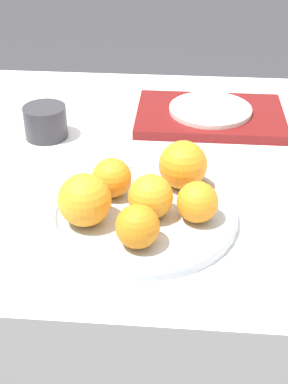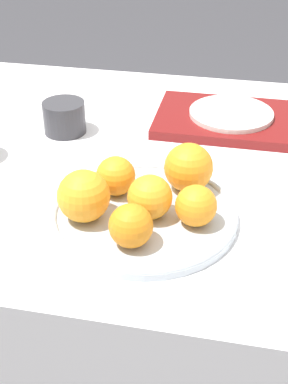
{
  "view_description": "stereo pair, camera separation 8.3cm",
  "coord_description": "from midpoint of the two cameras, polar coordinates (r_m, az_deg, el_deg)",
  "views": [
    {
      "loc": [
        0.08,
        -0.89,
        1.28
      ],
      "look_at": [
        0.02,
        -0.2,
        0.82
      ],
      "focal_mm": 50.0,
      "sensor_mm": 36.0,
      "label": 1
    },
    {
      "loc": [
        0.16,
        -0.88,
        1.28
      ],
      "look_at": [
        0.02,
        -0.2,
        0.82
      ],
      "focal_mm": 50.0,
      "sensor_mm": 36.0,
      "label": 2
    }
  ],
  "objects": [
    {
      "name": "orange_0",
      "position": [
        0.82,
        3.51,
        -0.64
      ],
      "size": [
        0.07,
        0.07,
        0.07
      ],
      "color": "orange",
      "rests_on": "fruit_platter"
    },
    {
      "name": "serving_tray",
      "position": [
        1.17,
        11.26,
        7.51
      ],
      "size": [
        0.31,
        0.21,
        0.02
      ],
      "color": "maroon",
      "rests_on": "table"
    },
    {
      "name": "table",
      "position": [
        1.26,
        2.86,
        -11.72
      ],
      "size": [
        1.39,
        0.86,
        0.77
      ],
      "color": "white",
      "rests_on": "ground_plane"
    },
    {
      "name": "orange_3",
      "position": [
        0.81,
        8.48,
        -1.56
      ],
      "size": [
        0.06,
        0.06,
        0.06
      ],
      "color": "orange",
      "rests_on": "fruit_platter"
    },
    {
      "name": "orange_4",
      "position": [
        0.76,
        1.69,
        -3.73
      ],
      "size": [
        0.07,
        0.07,
        0.07
      ],
      "color": "orange",
      "rests_on": "fruit_platter"
    },
    {
      "name": "orange_2",
      "position": [
        0.81,
        -3.59,
        -0.53
      ],
      "size": [
        0.08,
        0.08,
        0.08
      ],
      "color": "orange",
      "rests_on": "fruit_platter"
    },
    {
      "name": "orange_1",
      "position": [
        0.89,
        7.43,
        2.53
      ],
      "size": [
        0.08,
        0.08,
        0.08
      ],
      "color": "orange",
      "rests_on": "fruit_platter"
    },
    {
      "name": "orange_5",
      "position": [
        0.88,
        -0.34,
        1.65
      ],
      "size": [
        0.07,
        0.07,
        0.07
      ],
      "color": "orange",
      "rests_on": "fruit_platter"
    },
    {
      "name": "side_plate",
      "position": [
        1.16,
        11.34,
        8.18
      ],
      "size": [
        0.18,
        0.18,
        0.01
      ],
      "color": "silver",
      "rests_on": "serving_tray"
    },
    {
      "name": "cup_2",
      "position": [
        1.11,
        -6.38,
        7.87
      ],
      "size": [
        0.09,
        0.09,
        0.07
      ],
      "color": "#333338",
      "rests_on": "table"
    },
    {
      "name": "fruit_platter",
      "position": [
        0.85,
        2.79,
        -2.41
      ],
      "size": [
        0.3,
        0.3,
        0.02
      ],
      "color": "#B2BCC6",
      "rests_on": "table"
    }
  ]
}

